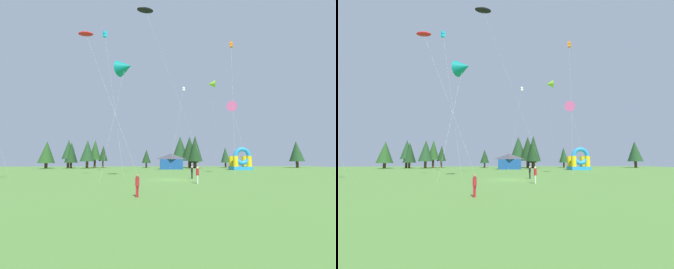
% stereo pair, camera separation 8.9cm
% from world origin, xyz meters
% --- Properties ---
extents(ground_plane, '(120.00, 120.00, 0.00)m').
position_xyz_m(ground_plane, '(0.00, 0.00, 0.00)').
color(ground_plane, '#548438').
extents(kite_lime_delta, '(3.24, 8.83, 20.66)m').
position_xyz_m(kite_lime_delta, '(10.64, 20.11, 19.78)').
color(kite_lime_delta, '#8CD826').
rests_on(kite_lime_delta, ground_plane).
extents(kite_white_box, '(3.85, 1.20, 20.53)m').
position_xyz_m(kite_white_box, '(4.63, 24.82, 19.97)').
color(kite_white_box, white).
rests_on(kite_white_box, ground_plane).
extents(kite_cyan_box, '(5.02, 5.27, 25.65)m').
position_xyz_m(kite_cyan_box, '(-11.31, 9.48, 24.99)').
color(kite_cyan_box, '#19B7CC').
rests_on(kite_cyan_box, ground_plane).
extents(kite_orange_box, '(2.04, 5.23, 24.29)m').
position_xyz_m(kite_orange_box, '(11.81, 9.63, 23.66)').
color(kite_orange_box, orange).
rests_on(kite_orange_box, ground_plane).
extents(kite_pink_delta, '(3.73, 2.45, 13.47)m').
position_xyz_m(kite_pink_delta, '(12.18, 11.29, 12.44)').
color(kite_pink_delta, '#EA599E').
rests_on(kite_pink_delta, ground_plane).
extents(kite_red_parafoil, '(8.91, 2.20, 20.08)m').
position_xyz_m(kite_red_parafoil, '(-11.60, 0.01, 19.61)').
color(kite_red_parafoil, red).
rests_on(kite_red_parafoil, ground_plane).
extents(kite_teal_delta, '(3.51, 5.25, 16.39)m').
position_xyz_m(kite_teal_delta, '(-6.29, 0.54, 15.22)').
color(kite_teal_delta, '#0C7F7A').
rests_on(kite_teal_delta, ground_plane).
extents(kite_black_parafoil, '(11.69, 5.57, 26.36)m').
position_xyz_m(kite_black_parafoil, '(-3.75, 3.34, 25.68)').
color(kite_black_parafoil, black).
rests_on(kite_black_parafoil, ground_plane).
extents(person_near_camera, '(0.35, 0.35, 1.66)m').
position_xyz_m(person_near_camera, '(2.96, 1.30, 0.98)').
color(person_near_camera, black).
rests_on(person_near_camera, ground_plane).
extents(person_far_side, '(0.36, 0.36, 1.56)m').
position_xyz_m(person_far_side, '(-3.12, -13.73, 0.93)').
color(person_far_side, '#B21E26').
rests_on(person_far_side, ground_plane).
extents(person_left_edge, '(0.37, 0.37, 1.83)m').
position_xyz_m(person_left_edge, '(2.58, -5.14, 1.09)').
color(person_left_edge, silver).
rests_on(person_left_edge, ground_plane).
extents(inflatable_orange_dome, '(4.73, 4.58, 5.73)m').
position_xyz_m(inflatable_orange_dome, '(19.56, 27.58, 2.08)').
color(inflatable_orange_dome, '#268CD8').
rests_on(inflatable_orange_dome, ground_plane).
extents(festival_tent, '(6.06, 4.08, 4.26)m').
position_xyz_m(festival_tent, '(2.03, 32.77, 2.13)').
color(festival_tent, '#19478C').
rests_on(festival_tent, ground_plane).
extents(tree_row_0, '(4.76, 4.76, 8.11)m').
position_xyz_m(tree_row_0, '(-34.92, 40.07, 4.82)').
color(tree_row_0, '#4C331E').
rests_on(tree_row_0, ground_plane).
extents(tree_row_1, '(3.75, 3.75, 8.69)m').
position_xyz_m(tree_row_1, '(-29.04, 41.39, 5.67)').
color(tree_row_1, '#4C331E').
rests_on(tree_row_1, ground_plane).
extents(tree_row_2, '(3.80, 3.80, 7.82)m').
position_xyz_m(tree_row_2, '(-27.99, 40.98, 4.72)').
color(tree_row_2, '#4C331E').
rests_on(tree_row_2, ground_plane).
extents(tree_row_3, '(4.29, 4.29, 8.58)m').
position_xyz_m(tree_row_3, '(-23.02, 40.50, 5.28)').
color(tree_row_3, '#4C331E').
rests_on(tree_row_3, ground_plane).
extents(tree_row_4, '(3.65, 3.65, 8.90)m').
position_xyz_m(tree_row_4, '(-21.58, 43.66, 5.67)').
color(tree_row_4, '#4C331E').
rests_on(tree_row_4, ground_plane).
extents(tree_row_5, '(2.83, 2.83, 7.11)m').
position_xyz_m(tree_row_5, '(-19.18, 44.50, 4.58)').
color(tree_row_5, '#4C331E').
rests_on(tree_row_5, ground_plane).
extents(tree_row_6, '(2.93, 2.93, 5.89)m').
position_xyz_m(tree_row_6, '(-5.32, 44.76, 3.68)').
color(tree_row_6, '#4C331E').
rests_on(tree_row_6, ground_plane).
extents(tree_row_7, '(5.66, 5.66, 10.29)m').
position_xyz_m(tree_row_7, '(5.79, 45.05, 6.37)').
color(tree_row_7, '#4C331E').
rests_on(tree_row_7, ground_plane).
extents(tree_row_8, '(5.36, 5.36, 9.96)m').
position_xyz_m(tree_row_8, '(8.59, 42.80, 6.06)').
color(tree_row_8, '#4C331E').
rests_on(tree_row_8, ground_plane).
extents(tree_row_9, '(4.50, 4.50, 10.04)m').
position_xyz_m(tree_row_9, '(9.95, 40.07, 6.00)').
color(tree_row_9, '#4C331E').
rests_on(tree_row_9, ground_plane).
extents(tree_row_10, '(3.42, 3.42, 6.03)m').
position_xyz_m(tree_row_10, '(10.29, 44.20, 3.80)').
color(tree_row_10, '#4C331E').
rests_on(tree_row_10, ground_plane).
extents(tree_row_11, '(3.01, 3.01, 6.68)m').
position_xyz_m(tree_row_11, '(20.74, 44.58, 4.14)').
color(tree_row_11, '#4C331E').
rests_on(tree_row_11, ground_plane).
extents(tree_row_12, '(4.60, 4.60, 8.66)m').
position_xyz_m(tree_row_12, '(43.80, 42.62, 5.31)').
color(tree_row_12, '#4C331E').
rests_on(tree_row_12, ground_plane).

